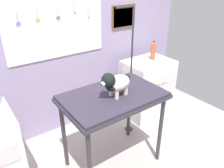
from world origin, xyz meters
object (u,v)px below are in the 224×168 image
Objects in this scene: dog at (115,83)px; grooming_arm at (130,80)px; grooming_table at (113,102)px; soda_bottle at (153,51)px; cabinet_right at (147,88)px.

grooming_arm is at bearing 37.03° from dog.
dog is (-0.01, -0.05, 0.24)m from grooming_table.
dog is at bearing -151.28° from soda_bottle.
soda_bottle is at bearing 28.72° from dog.
grooming_table is 1.28m from soda_bottle.
dog is 1.38× the size of soda_bottle.
dog is at bearing -142.97° from grooming_arm.
grooming_arm is 0.72m from dog.
soda_bottle is at bearing 14.83° from cabinet_right.
grooming_arm reaches higher than soda_bottle.
cabinet_right is 3.16× the size of soda_bottle.
grooming_arm is 1.94× the size of cabinet_right.
cabinet_right is at bearing 29.86° from dog.
grooming_arm is at bearing -158.99° from cabinet_right.
grooming_table is at bearing -152.07° from cabinet_right.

